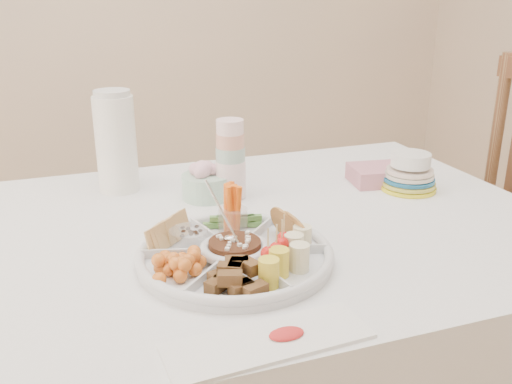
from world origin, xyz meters
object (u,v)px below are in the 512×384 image
object	(u,v)px
party_tray	(235,252)
dining_table	(232,365)
chair	(491,252)
thermos	(116,140)
plate_stack	(410,173)

from	to	relation	value
party_tray	dining_table	bearing A→B (deg)	75.66
chair	party_tray	size ratio (longest dim) A/B	2.85
dining_table	party_tray	bearing A→B (deg)	-104.34
chair	thermos	distance (m)	1.11
dining_table	party_tray	distance (m)	0.44
party_tray	plate_stack	size ratio (longest dim) A/B	2.61
dining_table	thermos	world-z (taller)	thermos
thermos	plate_stack	size ratio (longest dim) A/B	1.86
thermos	chair	bearing A→B (deg)	-16.14
party_tray	thermos	bearing A→B (deg)	107.44
plate_stack	party_tray	bearing A→B (deg)	-156.37
chair	plate_stack	world-z (taller)	chair
party_tray	thermos	distance (m)	0.54
party_tray	thermos	world-z (taller)	thermos
chair	thermos	bearing A→B (deg)	155.50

